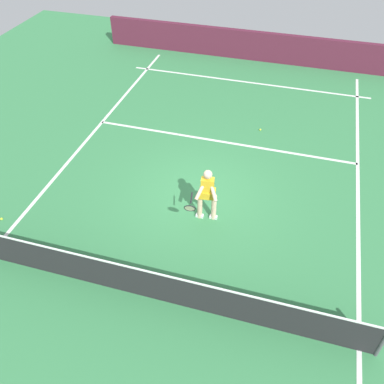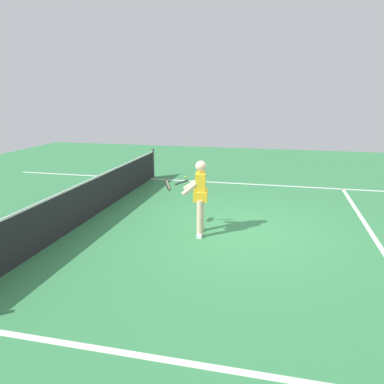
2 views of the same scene
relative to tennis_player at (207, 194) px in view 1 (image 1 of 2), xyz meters
name	(u,v)px [view 1 (image 1 of 2)]	position (x,y,z in m)	size (l,w,h in m)	color
ground_plane	(199,195)	(0.42, -0.83, -0.85)	(24.87, 24.87, 0.00)	#38844C
court_back_wall	(257,46)	(0.42, -10.09, -0.24)	(13.47, 0.24, 1.22)	#561E33
baseline_marking	(247,82)	(0.42, -7.89, -0.84)	(9.47, 0.10, 0.01)	white
service_line_marking	(221,142)	(0.42, -3.53, -0.84)	(8.47, 0.10, 0.01)	white
sideline_left_marking	(358,226)	(-3.82, -0.83, -0.84)	(0.10, 17.13, 0.01)	white
sideline_right_marking	(63,168)	(4.66, -0.83, -0.84)	(0.10, 17.13, 0.01)	white
court_net	(154,286)	(0.42, 2.70, -0.38)	(9.15, 0.08, 1.00)	#4C4C51
tennis_player	(207,194)	(0.00, 0.00, 0.00)	(0.72, 1.01, 1.55)	beige
tennis_ball_near	(260,130)	(-0.68, -4.54, -0.81)	(0.07, 0.07, 0.07)	#D1E533
tennis_ball_mid	(2,219)	(5.09, 1.55, -0.81)	(0.07, 0.07, 0.07)	#D1E533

